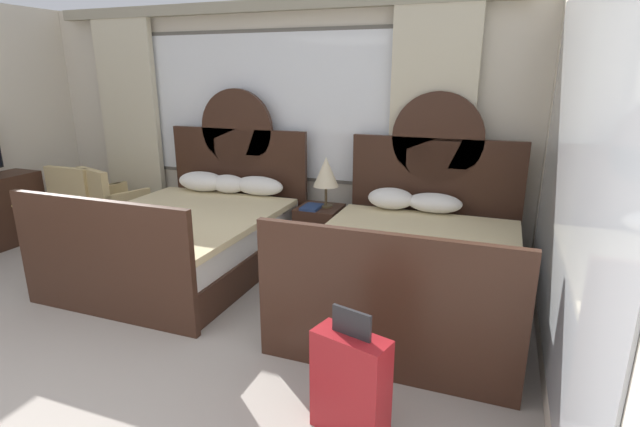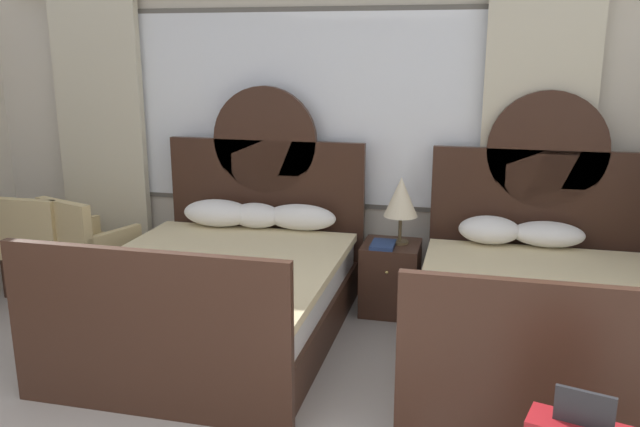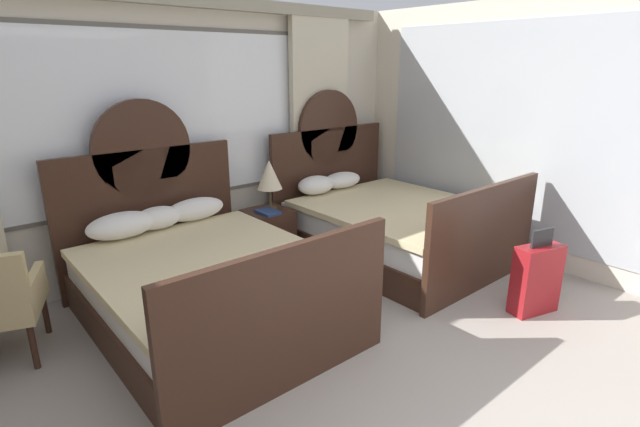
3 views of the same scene
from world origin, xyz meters
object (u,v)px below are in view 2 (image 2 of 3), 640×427
at_px(book_on_nightstand, 383,245).
at_px(armchair_by_window_centre, 40,239).
at_px(table_lamp_on_nightstand, 401,198).
at_px(nightstand_between_beds, 391,278).
at_px(armchair_by_window_left, 86,242).
at_px(bed_near_mirror, 548,318).
at_px(bed_near_window, 223,288).

xyz_separation_m(book_on_nightstand, armchair_by_window_centre, (-2.92, -0.21, -0.10)).
relative_size(table_lamp_on_nightstand, book_on_nightstand, 2.05).
distance_m(nightstand_between_beds, table_lamp_on_nightstand, 0.66).
distance_m(book_on_nightstand, armchair_by_window_left, 2.49).
bearing_deg(bed_near_mirror, book_on_nightstand, 151.68).
bearing_deg(armchair_by_window_centre, table_lamp_on_nightstand, 6.26).
bearing_deg(table_lamp_on_nightstand, armchair_by_window_centre, -173.74).
height_order(armchair_by_window_left, armchair_by_window_centre, same).
xyz_separation_m(nightstand_between_beds, armchair_by_window_centre, (-2.97, -0.30, 0.20)).
distance_m(nightstand_between_beds, armchair_by_window_centre, 3.00).
bearing_deg(bed_near_mirror, nightstand_between_beds, 147.22).
relative_size(bed_near_window, book_on_nightstand, 8.62).
relative_size(bed_near_window, bed_near_mirror, 1.00).
height_order(bed_near_mirror, armchair_by_window_centre, bed_near_mirror).
bearing_deg(nightstand_between_beds, armchair_by_window_left, -173.31).
distance_m(bed_near_mirror, armchair_by_window_centre, 4.13).
bearing_deg(bed_near_mirror, armchair_by_window_centre, 174.06).
height_order(table_lamp_on_nightstand, armchair_by_window_left, table_lamp_on_nightstand).
xyz_separation_m(bed_near_window, book_on_nightstand, (1.08, 0.63, 0.22)).
distance_m(bed_near_mirror, table_lamp_on_nightstand, 1.44).
xyz_separation_m(bed_near_mirror, nightstand_between_beds, (-1.13, 0.73, -0.07)).
relative_size(bed_near_mirror, book_on_nightstand, 8.62).
bearing_deg(bed_near_window, table_lamp_on_nightstand, 31.99).
bearing_deg(book_on_nightstand, armchair_by_window_centre, -175.83).
bearing_deg(book_on_nightstand, bed_near_mirror, -28.32).
bearing_deg(bed_near_mirror, table_lamp_on_nightstand, 144.67).
xyz_separation_m(bed_near_mirror, armchair_by_window_left, (-3.67, 0.43, 0.13)).
bearing_deg(book_on_nightstand, table_lamp_on_nightstand, 46.22).
bearing_deg(nightstand_between_beds, bed_near_window, -147.76).
height_order(nightstand_between_beds, book_on_nightstand, book_on_nightstand).
height_order(table_lamp_on_nightstand, book_on_nightstand, table_lamp_on_nightstand).
bearing_deg(book_on_nightstand, nightstand_between_beds, 58.47).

